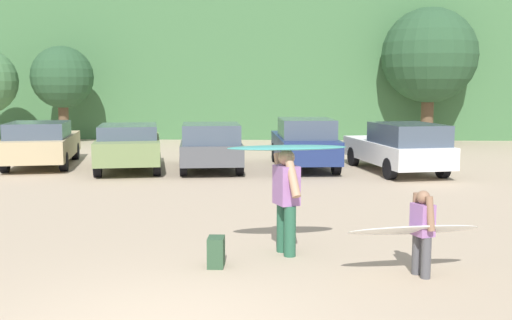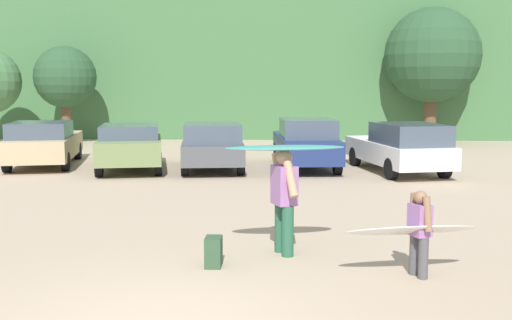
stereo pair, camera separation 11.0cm
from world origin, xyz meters
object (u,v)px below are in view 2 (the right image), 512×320
(surfboard_white, at_px, (411,230))
(parked_car_olive_green, at_px, (130,145))
(parked_car_tan, at_px, (44,143))
(surfboard_teal, at_px, (285,148))
(parked_car_white, at_px, (401,147))
(person_child, at_px, (420,228))
(person_adult, at_px, (284,195))
(backpack_dropped, at_px, (213,252))
(parked_car_navy, at_px, (306,143))
(parked_car_dark_gray, at_px, (212,145))

(surfboard_white, bearing_deg, parked_car_olive_green, -69.06)
(parked_car_tan, distance_m, parked_car_olive_green, 3.22)
(parked_car_tan, relative_size, surfboard_teal, 2.55)
(parked_car_tan, xyz_separation_m, parked_car_white, (11.54, -1.03, 0.03))
(person_child, bearing_deg, surfboard_teal, -51.31)
(surfboard_white, bearing_deg, parked_car_white, -110.87)
(parked_car_tan, bearing_deg, surfboard_teal, -154.49)
(parked_car_white, xyz_separation_m, surfboard_white, (-1.75, -10.37, -0.13))
(person_adult, distance_m, surfboard_white, 2.10)
(parked_car_olive_green, relative_size, backpack_dropped, 10.08)
(parked_car_olive_green, height_order, parked_car_navy, parked_car_navy)
(parked_car_navy, relative_size, person_adult, 2.87)
(parked_car_navy, bearing_deg, surfboard_white, -179.54)
(parked_car_white, height_order, surfboard_teal, surfboard_teal)
(parked_car_dark_gray, distance_m, person_adult, 9.84)
(parked_car_olive_green, distance_m, parked_car_navy, 5.60)
(parked_car_tan, xyz_separation_m, parked_car_navy, (8.68, -0.18, 0.06))
(parked_car_olive_green, bearing_deg, parked_car_white, -103.53)
(parked_car_tan, xyz_separation_m, person_adult, (8.01, -10.32, 0.18))
(surfboard_teal, bearing_deg, parked_car_white, -120.57)
(parked_car_white, distance_m, surfboard_teal, 10.06)
(parked_car_navy, xyz_separation_m, surfboard_teal, (-0.65, -10.23, 0.89))
(surfboard_teal, xyz_separation_m, surfboard_white, (1.77, -0.99, -1.06))
(person_adult, xyz_separation_m, surfboard_white, (1.78, -1.08, -0.28))
(parked_car_dark_gray, bearing_deg, surfboard_teal, -174.33)
(person_child, height_order, backpack_dropped, person_child)
(parked_car_dark_gray, bearing_deg, backpack_dropped, 179.15)
(person_adult, relative_size, backpack_dropped, 3.75)
(person_adult, relative_size, person_child, 1.37)
(parked_car_olive_green, height_order, person_adult, person_adult)
(person_child, xyz_separation_m, surfboard_teal, (-1.89, 0.99, 1.03))
(parked_car_olive_green, bearing_deg, surfboard_white, -159.76)
(parked_car_dark_gray, xyz_separation_m, surfboard_white, (4.09, -10.65, -0.12))
(parked_car_olive_green, height_order, person_child, parked_car_olive_green)
(person_adult, relative_size, surfboard_white, 0.84)
(parked_car_white, bearing_deg, surfboard_white, 157.51)
(parked_car_dark_gray, bearing_deg, parked_car_navy, -86.95)
(parked_car_dark_gray, distance_m, parked_car_white, 5.84)
(parked_car_navy, bearing_deg, parked_car_dark_gray, 95.61)
(parked_car_navy, relative_size, backpack_dropped, 10.77)
(person_adult, height_order, person_child, person_adult)
(parked_car_tan, height_order, surfboard_white, parked_car_tan)
(parked_car_white, bearing_deg, parked_car_olive_green, 75.55)
(parked_car_navy, distance_m, parked_car_white, 2.99)
(parked_car_dark_gray, height_order, parked_car_white, parked_car_white)
(parked_car_olive_green, xyz_separation_m, parked_car_dark_gray, (2.60, 0.06, -0.01))
(surfboard_white, bearing_deg, person_adult, -42.52)
(person_child, bearing_deg, surfboard_white, -21.62)
(surfboard_teal, relative_size, surfboard_white, 0.98)
(parked_car_olive_green, bearing_deg, person_adult, -164.75)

